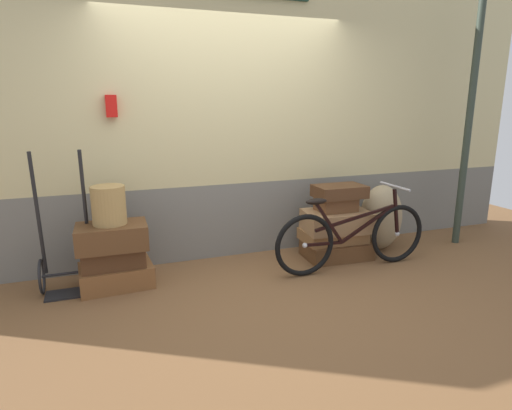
# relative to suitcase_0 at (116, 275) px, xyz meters

# --- Properties ---
(ground) EXTENTS (9.49, 5.20, 0.06)m
(ground) POSITION_rel_suitcase_0_xyz_m (1.20, -0.35, -0.13)
(ground) COLOR brown
(station_building) EXTENTS (7.49, 0.74, 2.97)m
(station_building) POSITION_rel_suitcase_0_xyz_m (1.22, 0.50, 1.39)
(station_building) COLOR slate
(station_building) RESTS_ON ground
(suitcase_0) EXTENTS (0.66, 0.47, 0.20)m
(suitcase_0) POSITION_rel_suitcase_0_xyz_m (0.00, 0.00, 0.00)
(suitcase_0) COLOR brown
(suitcase_0) RESTS_ON ground
(suitcase_1) EXTENTS (0.55, 0.39, 0.18)m
(suitcase_1) POSITION_rel_suitcase_0_xyz_m (-0.02, 0.00, 0.19)
(suitcase_1) COLOR #4C2D19
(suitcase_1) RESTS_ON suitcase_0
(suitcase_2) EXTENTS (0.61, 0.41, 0.22)m
(suitcase_2) POSITION_rel_suitcase_0_xyz_m (-0.01, -0.05, 0.39)
(suitcase_2) COLOR brown
(suitcase_2) RESTS_ON suitcase_1
(suitcase_3) EXTENTS (0.72, 0.50, 0.18)m
(suitcase_3) POSITION_rel_suitcase_0_xyz_m (2.28, -0.04, -0.01)
(suitcase_3) COLOR brown
(suitcase_3) RESTS_ON ground
(suitcase_4) EXTENTS (0.68, 0.48, 0.12)m
(suitcase_4) POSITION_rel_suitcase_0_xyz_m (2.25, -0.00, 0.14)
(suitcase_4) COLOR olive
(suitcase_4) RESTS_ON suitcase_3
(suitcase_5) EXTENTS (0.74, 0.53, 0.22)m
(suitcase_5) POSITION_rel_suitcase_0_xyz_m (2.27, -0.04, 0.31)
(suitcase_5) COLOR #9E754C
(suitcase_5) RESTS_ON suitcase_4
(suitcase_6) EXTENTS (0.40, 0.28, 0.15)m
(suitcase_6) POSITION_rel_suitcase_0_xyz_m (2.27, -0.01, 0.49)
(suitcase_6) COLOR brown
(suitcase_6) RESTS_ON suitcase_5
(suitcase_7) EXTENTS (0.53, 0.34, 0.13)m
(suitcase_7) POSITION_rel_suitcase_0_xyz_m (2.29, -0.04, 0.63)
(suitcase_7) COLOR #4C2D19
(suitcase_7) RESTS_ON suitcase_6
(wicker_basket) EXTENTS (0.29, 0.29, 0.34)m
(wicker_basket) POSITION_rel_suitcase_0_xyz_m (-0.02, -0.03, 0.67)
(wicker_basket) COLOR #A8844C
(wicker_basket) RESTS_ON suitcase_2
(luggage_trolley) EXTENTS (0.46, 0.38, 1.26)m
(luggage_trolley) POSITION_rel_suitcase_0_xyz_m (-0.40, 0.04, 0.18)
(luggage_trolley) COLOR black
(luggage_trolley) RESTS_ON ground
(burlap_sack) EXTENTS (0.49, 0.42, 0.74)m
(burlap_sack) POSITION_rel_suitcase_0_xyz_m (2.89, 0.04, 0.27)
(burlap_sack) COLOR #9E8966
(burlap_sack) RESTS_ON ground
(bicycle) EXTENTS (1.69, 0.46, 0.83)m
(bicycle) POSITION_rel_suitcase_0_xyz_m (2.25, -0.38, 0.23)
(bicycle) COLOR black
(bicycle) RESTS_ON ground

